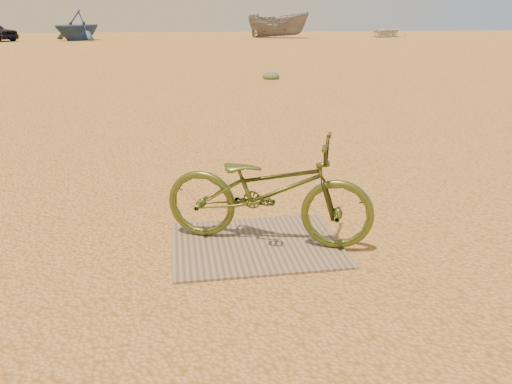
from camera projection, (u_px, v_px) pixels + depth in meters
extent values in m
plane|color=tan|center=(248.00, 260.00, 4.14)|extent=(120.00, 120.00, 0.00)
cube|color=#837355|center=(256.00, 244.00, 4.41)|extent=(1.47, 1.15, 0.02)
imported|color=#48541E|center=(268.00, 190.00, 4.29)|extent=(1.92, 1.25, 0.96)
imported|color=#324D77|center=(77.00, 25.00, 39.68)|extent=(5.74, 5.86, 2.34)
imported|color=slate|center=(278.00, 25.00, 44.27)|extent=(5.94, 4.60, 2.18)
imported|color=silver|center=(385.00, 31.00, 46.70)|extent=(5.65, 6.00, 1.01)
ellipsoid|color=#55734A|center=(271.00, 79.00, 15.92)|extent=(0.53, 0.53, 0.29)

